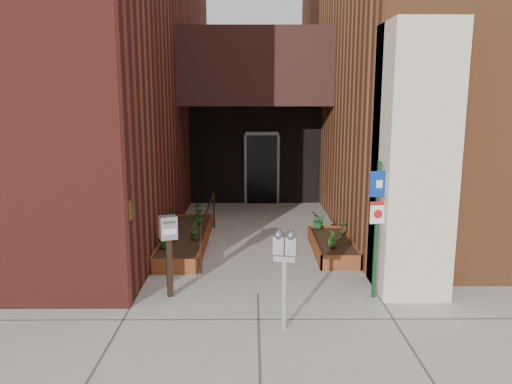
{
  "coord_description": "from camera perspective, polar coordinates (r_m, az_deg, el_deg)",
  "views": [
    {
      "loc": [
        -0.08,
        -7.88,
        3.24
      ],
      "look_at": [
        -0.02,
        1.8,
        1.39
      ],
      "focal_mm": 35.0,
      "sensor_mm": 36.0,
      "label": 1
    }
  ],
  "objects": [
    {
      "name": "sign_post",
      "position": [
        8.17,
        13.7,
        -2.61
      ],
      "size": [
        0.31,
        0.09,
        2.25
      ],
      "color": "#163D21",
      "rests_on": "ground"
    },
    {
      "name": "planter_right",
      "position": [
        10.68,
        8.74,
        -6.21
      ],
      "size": [
        0.8,
        2.2,
        0.3
      ],
      "color": "brown",
      "rests_on": "ground"
    },
    {
      "name": "shrub_left_d",
      "position": [
        12.41,
        -6.66,
        -2.05
      ],
      "size": [
        0.28,
        0.28,
        0.38
      ],
      "primitive_type": "imported",
      "rotation": [
        0.0,
        0.0,
        5.31
      ],
      "color": "#1C5117",
      "rests_on": "planter_left"
    },
    {
      "name": "shrub_right_b",
      "position": [
        10.92,
        9.84,
        -4.09
      ],
      "size": [
        0.24,
        0.24,
        0.32
      ],
      "primitive_type": "imported",
      "rotation": [
        0.0,
        0.0,
        2.4
      ],
      "color": "#215A19",
      "rests_on": "planter_right"
    },
    {
      "name": "payment_dropbox",
      "position": [
        8.22,
        -9.97,
        -5.3
      ],
      "size": [
        0.32,
        0.28,
        1.36
      ],
      "color": "black",
      "rests_on": "ground"
    },
    {
      "name": "shrub_right_c",
      "position": [
        11.42,
        7.18,
        -3.21
      ],
      "size": [
        0.39,
        0.39,
        0.37
      ],
      "primitive_type": "imported",
      "rotation": [
        0.0,
        0.0,
        4.53
      ],
      "color": "#17511C",
      "rests_on": "planter_right"
    },
    {
      "name": "handrail",
      "position": [
        10.86,
        -5.5,
        -2.49
      ],
      "size": [
        0.04,
        3.34,
        0.9
      ],
      "color": "black",
      "rests_on": "ground"
    },
    {
      "name": "parking_meter",
      "position": [
        6.96,
        3.3,
        -6.94
      ],
      "size": [
        0.33,
        0.18,
        1.44
      ],
      "color": "#A2A1A4",
      "rests_on": "ground"
    },
    {
      "name": "shrub_left_c",
      "position": [
        11.87,
        -6.47,
        -2.75
      ],
      "size": [
        0.23,
        0.23,
        0.33
      ],
      "primitive_type": "imported",
      "rotation": [
        0.0,
        0.0,
        3.45
      ],
      "color": "#1D5919",
      "rests_on": "planter_left"
    },
    {
      "name": "architecture",
      "position": [
        14.87,
        -0.81,
        17.55
      ],
      "size": [
        20.0,
        14.6,
        10.0
      ],
      "color": "maroon",
      "rests_on": "ground"
    },
    {
      "name": "ground",
      "position": [
        8.52,
        0.19,
        -11.53
      ],
      "size": [
        80.0,
        80.0,
        0.0
      ],
      "primitive_type": "plane",
      "color": "#9E9991",
      "rests_on": "ground"
    },
    {
      "name": "planter_left",
      "position": [
        11.12,
        -8.0,
        -5.5
      ],
      "size": [
        0.9,
        3.6,
        0.3
      ],
      "color": "brown",
      "rests_on": "ground"
    },
    {
      "name": "shrub_left_a",
      "position": [
        10.11,
        -10.32,
        -5.24
      ],
      "size": [
        0.34,
        0.34,
        0.35
      ],
      "primitive_type": "imported",
      "rotation": [
        0.0,
        0.0,
        0.09
      ],
      "color": "#1B611C",
      "rests_on": "planter_left"
    },
    {
      "name": "shrub_left_b",
      "position": [
        10.63,
        -7.12,
        -4.31
      ],
      "size": [
        0.22,
        0.22,
        0.36
      ],
      "primitive_type": "imported",
      "rotation": [
        0.0,
        0.0,
        1.72
      ],
      "color": "#265F1B",
      "rests_on": "planter_left"
    },
    {
      "name": "shrub_right_a",
      "position": [
        10.07,
        8.72,
        -5.28
      ],
      "size": [
        0.23,
        0.23,
        0.33
      ],
      "primitive_type": "imported",
      "rotation": [
        0.0,
        0.0,
        1.3
      ],
      "color": "#28631C",
      "rests_on": "planter_right"
    }
  ]
}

